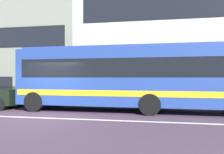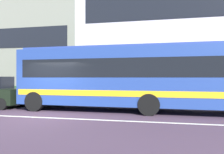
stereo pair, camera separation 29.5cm
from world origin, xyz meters
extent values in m
plane|color=#473346|center=(0.00, 0.00, 0.00)|extent=(160.00, 160.00, 0.00)
cube|color=silver|center=(0.00, 0.00, 0.00)|extent=(60.00, 0.16, 0.01)
cube|color=#244F21|center=(-2.01, 6.29, 0.51)|extent=(18.38, 1.10, 1.02)
cube|color=gray|center=(-11.38, 14.73, 4.84)|extent=(18.79, 10.63, 9.69)
cube|color=silver|center=(10.86, 14.73, 6.94)|extent=(25.68, 10.63, 13.88)
cube|color=navy|center=(4.03, 2.47, 1.77)|extent=(12.12, 2.65, 2.84)
cube|color=black|center=(4.03, 2.47, 2.20)|extent=(11.39, 2.66, 0.91)
cube|color=yellow|center=(4.03, 2.47, 0.99)|extent=(11.88, 2.67, 0.28)
cube|color=navy|center=(4.03, 2.47, 3.25)|extent=(11.63, 2.25, 0.12)
cube|color=black|center=(-2.02, 2.57, 2.20)|extent=(0.06, 2.06, 1.00)
cylinder|color=black|center=(-1.03, 1.43, 0.50)|extent=(1.00, 0.30, 1.00)
cylinder|color=black|center=(-0.99, 3.68, 0.50)|extent=(1.00, 0.30, 1.00)
cylinder|color=black|center=(4.77, 1.33, 0.50)|extent=(1.00, 0.30, 1.00)
cylinder|color=black|center=(4.81, 3.58, 0.50)|extent=(1.00, 0.30, 1.00)
cylinder|color=black|center=(-2.94, 1.42, 0.32)|extent=(0.64, 0.23, 0.64)
cylinder|color=black|center=(-2.97, 3.14, 0.32)|extent=(0.64, 0.23, 0.64)
camera|label=1|loc=(4.54, -7.88, 1.75)|focal=31.70mm
camera|label=2|loc=(4.83, -7.82, 1.75)|focal=31.70mm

